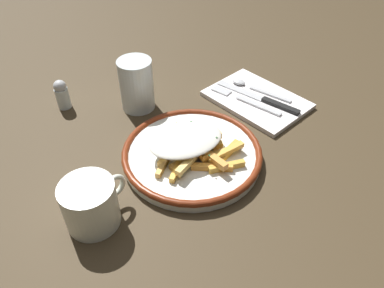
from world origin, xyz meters
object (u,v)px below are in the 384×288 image
object	(u,v)px
fries_heap	(191,144)
plate	(192,154)
knife	(264,100)
spoon	(251,87)
coffee_mug	(91,204)
napkin	(257,100)
fork	(245,100)
salt_shaker	(62,94)
water_glass	(137,85)

from	to	relation	value
fries_heap	plate	bearing A→B (deg)	-19.25
knife	fries_heap	bearing A→B (deg)	-179.17
fries_heap	spoon	world-z (taller)	fries_heap
spoon	coffee_mug	size ratio (longest dim) A/B	1.34
napkin	fork	world-z (taller)	fork
coffee_mug	salt_shaker	bearing A→B (deg)	65.48
spoon	salt_shaker	distance (m)	0.43
plate	salt_shaker	bearing A→B (deg)	102.43
plate	napkin	world-z (taller)	plate
fries_heap	spoon	xyz separation A→B (m)	(0.27, 0.06, -0.03)
fries_heap	fork	bearing A→B (deg)	9.11
knife	water_glass	distance (m)	0.29
fork	salt_shaker	bearing A→B (deg)	134.27
coffee_mug	salt_shaker	xyz separation A→B (m)	(0.14, 0.31, -0.01)
fork	water_glass	bearing A→B (deg)	134.63
fries_heap	fork	size ratio (longest dim) A/B	1.02
fries_heap	water_glass	distance (m)	0.21
coffee_mug	salt_shaker	world-z (taller)	coffee_mug
spoon	coffee_mug	xyz separation A→B (m)	(-0.48, -0.04, 0.03)
spoon	plate	bearing A→B (deg)	-167.75
knife	plate	bearing A→B (deg)	-179.00
napkin	water_glass	distance (m)	0.28
knife	salt_shaker	xyz separation A→B (m)	(-0.32, 0.32, 0.02)
knife	fork	bearing A→B (deg)	134.93
napkin	salt_shaker	bearing A→B (deg)	135.89
napkin	coffee_mug	size ratio (longest dim) A/B	1.92
plate	coffee_mug	size ratio (longest dim) A/B	2.35
salt_shaker	coffee_mug	bearing A→B (deg)	-114.52
plate	spoon	distance (m)	0.27
fries_heap	water_glass	bearing A→B (deg)	77.51
napkin	spoon	distance (m)	0.04
plate	fork	bearing A→B (deg)	9.39
plate	fries_heap	world-z (taller)	fries_heap
napkin	spoon	bearing A→B (deg)	56.10
plate	napkin	size ratio (longest dim) A/B	1.23
fries_heap	knife	xyz separation A→B (m)	(0.25, 0.00, -0.03)
napkin	knife	xyz separation A→B (m)	(0.00, -0.02, 0.01)
knife	salt_shaker	size ratio (longest dim) A/B	3.06
fries_heap	salt_shaker	xyz separation A→B (m)	(-0.07, 0.33, -0.01)
fries_heap	salt_shaker	world-z (taller)	salt_shaker
fork	spoon	xyz separation A→B (m)	(0.05, 0.02, 0.00)
fork	salt_shaker	xyz separation A→B (m)	(-0.29, 0.29, 0.02)
fork	water_glass	size ratio (longest dim) A/B	1.53
knife	water_glass	bearing A→B (deg)	134.68
fork	coffee_mug	world-z (taller)	coffee_mug
napkin	spoon	size ratio (longest dim) A/B	1.43
coffee_mug	water_glass	bearing A→B (deg)	36.41
fries_heap	salt_shaker	bearing A→B (deg)	102.11
salt_shaker	plate	bearing A→B (deg)	-77.57
spoon	water_glass	world-z (taller)	water_glass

